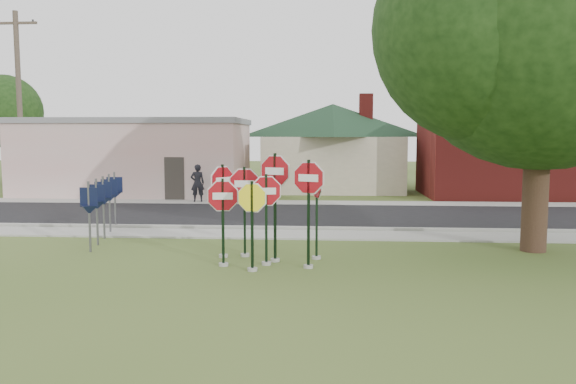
# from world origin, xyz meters

# --- Properties ---
(ground) EXTENTS (120.00, 120.00, 0.00)m
(ground) POSITION_xyz_m (0.00, 0.00, 0.00)
(ground) COLOR #425921
(ground) RESTS_ON ground
(sidewalk_near) EXTENTS (60.00, 1.60, 0.06)m
(sidewalk_near) POSITION_xyz_m (0.00, 5.50, 0.03)
(sidewalk_near) COLOR gray
(sidewalk_near) RESTS_ON ground
(road) EXTENTS (60.00, 7.00, 0.04)m
(road) POSITION_xyz_m (0.00, 10.00, 0.02)
(road) COLOR black
(road) RESTS_ON ground
(sidewalk_far) EXTENTS (60.00, 1.60, 0.06)m
(sidewalk_far) POSITION_xyz_m (0.00, 14.30, 0.03)
(sidewalk_far) COLOR gray
(sidewalk_far) RESTS_ON ground
(curb) EXTENTS (60.00, 0.20, 0.14)m
(curb) POSITION_xyz_m (0.00, 6.50, 0.07)
(curb) COLOR gray
(curb) RESTS_ON ground
(stop_sign_center) EXTENTS (1.03, 0.29, 2.42)m
(stop_sign_center) POSITION_xyz_m (0.11, 1.26, 1.48)
(stop_sign_center) COLOR gray
(stop_sign_center) RESTS_ON ground
(stop_sign_yellow) EXTENTS (0.98, 0.24, 2.28)m
(stop_sign_yellow) POSITION_xyz_m (-0.15, 0.60, 1.36)
(stop_sign_yellow) COLOR gray
(stop_sign_yellow) RESTS_ON ground
(stop_sign_left) EXTENTS (1.08, 0.24, 2.32)m
(stop_sign_left) POSITION_xyz_m (-0.95, 1.07, 1.41)
(stop_sign_left) COLOR gray
(stop_sign_left) RESTS_ON ground
(stop_sign_right) EXTENTS (1.05, 0.39, 2.80)m
(stop_sign_right) POSITION_xyz_m (1.19, 0.99, 1.77)
(stop_sign_right) COLOR gray
(stop_sign_right) RESTS_ON ground
(stop_sign_back_right) EXTENTS (1.07, 0.47, 2.94)m
(stop_sign_back_right) POSITION_xyz_m (0.30, 1.66, 1.88)
(stop_sign_back_right) COLOR gray
(stop_sign_back_right) RESTS_ON ground
(stop_sign_back_left) EXTENTS (1.15, 0.24, 2.56)m
(stop_sign_back_left) POSITION_xyz_m (-0.57, 2.21, 1.60)
(stop_sign_back_left) COLOR gray
(stop_sign_back_left) RESTS_ON ground
(stop_sign_far_right) EXTENTS (0.35, 1.06, 2.57)m
(stop_sign_far_right) POSITION_xyz_m (1.37, 2.04, 1.60)
(stop_sign_far_right) COLOR gray
(stop_sign_far_right) RESTS_ON ground
(stop_sign_far_left) EXTENTS (0.69, 0.83, 2.61)m
(stop_sign_far_left) POSITION_xyz_m (-1.14, 2.07, 1.62)
(stop_sign_far_left) COLOR gray
(stop_sign_far_left) RESTS_ON ground
(route_sign_row) EXTENTS (1.43, 4.63, 2.00)m
(route_sign_row) POSITION_xyz_m (-5.40, 4.50, 1.22)
(route_sign_row) COLOR #59595E
(route_sign_row) RESTS_ON ground
(building_stucco) EXTENTS (12.20, 6.20, 4.20)m
(building_stucco) POSITION_xyz_m (-9.00, 18.00, 2.15)
(building_stucco) COLOR beige
(building_stucco) RESTS_ON ground
(building_house) EXTENTS (11.60, 11.60, 6.20)m
(building_house) POSITION_xyz_m (2.00, 22.00, 3.65)
(building_house) COLOR beige
(building_house) RESTS_ON ground
(building_brick) EXTENTS (10.20, 6.20, 4.75)m
(building_brick) POSITION_xyz_m (12.00, 18.50, 2.40)
(building_brick) COLOR maroon
(building_brick) RESTS_ON ground
(oak_tree) EXTENTS (11.82, 11.22, 10.52)m
(oak_tree) POSITION_xyz_m (7.50, 3.50, 6.40)
(oak_tree) COLOR black
(oak_tree) RESTS_ON ground
(utility_pole_near) EXTENTS (2.20, 0.26, 9.50)m
(utility_pole_near) POSITION_xyz_m (-14.00, 15.20, 4.97)
(utility_pole_near) COLOR #453A2E
(utility_pole_near) RESTS_ON ground
(bg_tree_left) EXTENTS (4.90, 4.90, 7.35)m
(bg_tree_left) POSITION_xyz_m (-20.00, 24.00, 4.88)
(bg_tree_left) COLOR black
(bg_tree_left) RESTS_ON ground
(pedestrian) EXTENTS (0.77, 0.61, 1.83)m
(pedestrian) POSITION_xyz_m (-4.64, 14.20, 0.97)
(pedestrian) COLOR black
(pedestrian) RESTS_ON sidewalk_far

